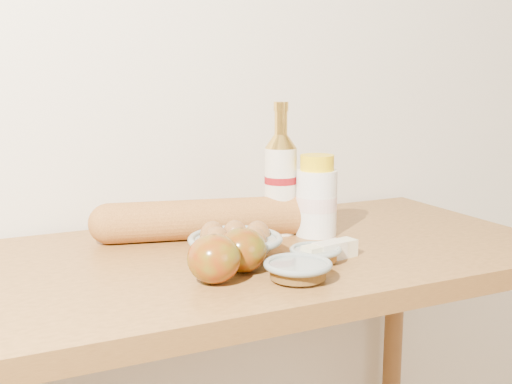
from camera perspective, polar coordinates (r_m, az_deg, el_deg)
back_wall at (r=1.49m, az=-6.11°, el=13.00°), size 3.50×0.02×2.60m
table at (r=1.27m, az=-0.59°, el=-10.59°), size 1.20×0.60×0.90m
bourbon_bottle at (r=1.35m, az=2.19°, el=1.01°), size 0.08×0.08×0.28m
cream_bottle at (r=1.34m, az=5.40°, el=-0.56°), size 0.10×0.10×0.17m
egg_bowl at (r=1.19m, az=-1.86°, el=-4.56°), size 0.23×0.23×0.06m
baguette at (r=1.32m, az=-4.06°, el=-2.38°), size 0.50×0.19×0.08m
apple_redgreen_front at (r=1.05m, az=-3.75°, el=-5.93°), size 0.09×0.09×0.08m
apple_redgreen_right at (r=1.10m, az=-1.24°, el=-5.18°), size 0.10×0.10×0.08m
sugar_bowl at (r=1.06m, az=3.74°, el=-6.95°), size 0.14×0.14×0.03m
syrup_bowl at (r=1.17m, az=5.33°, el=-5.53°), size 0.12×0.12×0.03m
butter_stick at (r=1.18m, az=6.57°, el=-5.24°), size 0.12×0.05×0.03m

